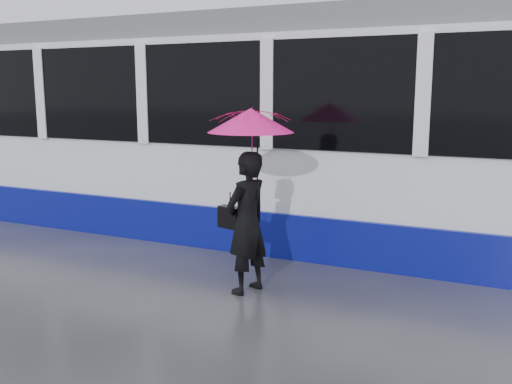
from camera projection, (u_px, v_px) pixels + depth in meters
The scene contains 6 objects.
ground at pixel (237, 286), 6.66m from camera, with size 90.00×90.00×0.00m, color #2C2C31.
rails at pixel (310, 236), 8.89m from camera, with size 34.00×1.51×0.02m.
tram at pixel (116, 125), 10.15m from camera, with size 26.00×2.56×3.35m.
woman at pixel (247, 223), 6.35m from camera, with size 0.58×0.38×1.60m, color black.
umbrella at pixel (251, 137), 6.16m from camera, with size 1.16×1.16×1.08m.
handbag at pixel (230, 217), 6.46m from camera, with size 0.31×0.20×0.43m.
Camera 1 is at (2.91, -5.66, 2.26)m, focal length 40.00 mm.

